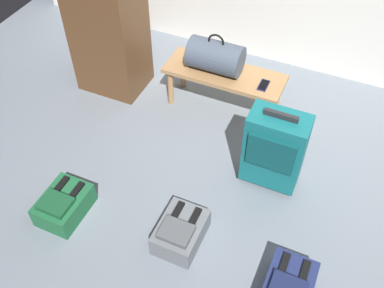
{
  "coord_description": "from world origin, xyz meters",
  "views": [
    {
      "loc": [
        0.35,
        -2.05,
        2.63
      ],
      "look_at": [
        -0.55,
        -0.03,
        0.25
      ],
      "focal_mm": 41.17,
      "sensor_mm": 36.0,
      "label": 1
    }
  ],
  "objects_px": {
    "backpack_grey": "(181,232)",
    "backpack_navy": "(288,287)",
    "bench": "(224,78)",
    "duffel_bag_slate": "(215,56)",
    "cell_phone": "(264,85)",
    "suitcase_upright_teal": "(274,149)",
    "backpack_green": "(64,205)",
    "side_cabinet": "(109,32)"
  },
  "relations": [
    {
      "from": "duffel_bag_slate",
      "to": "backpack_green",
      "type": "relative_size",
      "value": 1.16
    },
    {
      "from": "bench",
      "to": "backpack_navy",
      "type": "xyz_separation_m",
      "value": [
        0.99,
        -1.44,
        -0.23
      ]
    },
    {
      "from": "duffel_bag_slate",
      "to": "cell_phone",
      "type": "relative_size",
      "value": 3.06
    },
    {
      "from": "backpack_green",
      "to": "suitcase_upright_teal",
      "type": "bearing_deg",
      "value": 35.15
    },
    {
      "from": "duffel_bag_slate",
      "to": "cell_phone",
      "type": "distance_m",
      "value": 0.45
    },
    {
      "from": "bench",
      "to": "backpack_navy",
      "type": "relative_size",
      "value": 2.63
    },
    {
      "from": "backpack_navy",
      "to": "side_cabinet",
      "type": "bearing_deg",
      "value": 146.02
    },
    {
      "from": "duffel_bag_slate",
      "to": "suitcase_upright_teal",
      "type": "height_order",
      "value": "duffel_bag_slate"
    },
    {
      "from": "duffel_bag_slate",
      "to": "backpack_grey",
      "type": "relative_size",
      "value": 1.16
    },
    {
      "from": "backpack_grey",
      "to": "side_cabinet",
      "type": "distance_m",
      "value": 1.85
    },
    {
      "from": "bench",
      "to": "cell_phone",
      "type": "height_order",
      "value": "cell_phone"
    },
    {
      "from": "suitcase_upright_teal",
      "to": "backpack_grey",
      "type": "distance_m",
      "value": 0.87
    },
    {
      "from": "duffel_bag_slate",
      "to": "cell_phone",
      "type": "bearing_deg",
      "value": -4.69
    },
    {
      "from": "backpack_navy",
      "to": "backpack_green",
      "type": "relative_size",
      "value": 1.0
    },
    {
      "from": "backpack_navy",
      "to": "backpack_green",
      "type": "bearing_deg",
      "value": -178.22
    },
    {
      "from": "suitcase_upright_teal",
      "to": "backpack_navy",
      "type": "xyz_separation_m",
      "value": [
        0.37,
        -0.82,
        -0.26
      ]
    },
    {
      "from": "suitcase_upright_teal",
      "to": "backpack_navy",
      "type": "distance_m",
      "value": 0.93
    },
    {
      "from": "bench",
      "to": "side_cabinet",
      "type": "xyz_separation_m",
      "value": [
        -1.03,
        -0.09,
        0.22
      ]
    },
    {
      "from": "bench",
      "to": "suitcase_upright_teal",
      "type": "relative_size",
      "value": 1.45
    },
    {
      "from": "backpack_navy",
      "to": "suitcase_upright_teal",
      "type": "bearing_deg",
      "value": 114.28
    },
    {
      "from": "duffel_bag_slate",
      "to": "side_cabinet",
      "type": "relative_size",
      "value": 0.4
    },
    {
      "from": "bench",
      "to": "backpack_navy",
      "type": "bearing_deg",
      "value": -55.66
    },
    {
      "from": "backpack_navy",
      "to": "backpack_green",
      "type": "height_order",
      "value": "same"
    },
    {
      "from": "backpack_grey",
      "to": "backpack_navy",
      "type": "distance_m",
      "value": 0.76
    },
    {
      "from": "bench",
      "to": "side_cabinet",
      "type": "bearing_deg",
      "value": -175.24
    },
    {
      "from": "duffel_bag_slate",
      "to": "backpack_navy",
      "type": "relative_size",
      "value": 1.16
    },
    {
      "from": "bench",
      "to": "backpack_green",
      "type": "relative_size",
      "value": 2.63
    },
    {
      "from": "backpack_grey",
      "to": "side_cabinet",
      "type": "height_order",
      "value": "side_cabinet"
    },
    {
      "from": "cell_phone",
      "to": "backpack_grey",
      "type": "height_order",
      "value": "cell_phone"
    },
    {
      "from": "bench",
      "to": "backpack_green",
      "type": "distance_m",
      "value": 1.63
    },
    {
      "from": "side_cabinet",
      "to": "bench",
      "type": "bearing_deg",
      "value": 4.76
    },
    {
      "from": "cell_phone",
      "to": "backpack_grey",
      "type": "bearing_deg",
      "value": -95.11
    },
    {
      "from": "cell_phone",
      "to": "backpack_green",
      "type": "bearing_deg",
      "value": -123.31
    },
    {
      "from": "bench",
      "to": "cell_phone",
      "type": "relative_size",
      "value": 6.94
    },
    {
      "from": "backpack_grey",
      "to": "cell_phone",
      "type": "bearing_deg",
      "value": 84.89
    },
    {
      "from": "backpack_grey",
      "to": "backpack_green",
      "type": "relative_size",
      "value": 1.0
    },
    {
      "from": "cell_phone",
      "to": "backpack_green",
      "type": "xyz_separation_m",
      "value": [
        -0.96,
        -1.46,
        -0.3
      ]
    },
    {
      "from": "backpack_grey",
      "to": "suitcase_upright_teal",
      "type": "bearing_deg",
      "value": 61.93
    },
    {
      "from": "backpack_navy",
      "to": "side_cabinet",
      "type": "xyz_separation_m",
      "value": [
        -2.01,
        1.36,
        0.46
      ]
    },
    {
      "from": "side_cabinet",
      "to": "backpack_grey",
      "type": "bearing_deg",
      "value": -45.4
    },
    {
      "from": "backpack_grey",
      "to": "backpack_green",
      "type": "distance_m",
      "value": 0.85
    },
    {
      "from": "duffel_bag_slate",
      "to": "backpack_navy",
      "type": "height_order",
      "value": "duffel_bag_slate"
    }
  ]
}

